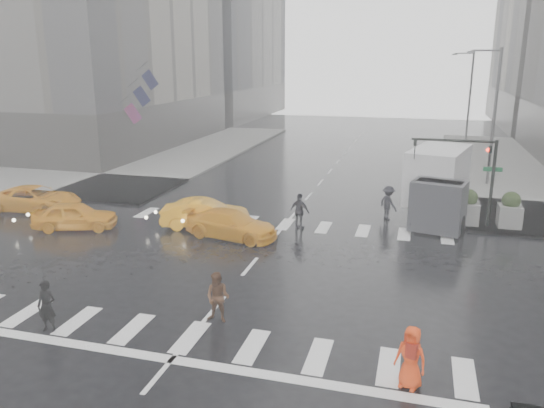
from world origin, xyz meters
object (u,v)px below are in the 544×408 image
(traffic_signal_pole, at_px, (472,165))
(taxi_mid, at_px, (205,214))
(pedestrian_orange, at_px, (411,357))
(taxi_front, at_px, (75,216))
(box_truck, at_px, (438,183))
(pedestrian_brown, at_px, (218,297))

(traffic_signal_pole, bearing_deg, taxi_mid, -164.30)
(traffic_signal_pole, relative_size, pedestrian_orange, 2.63)
(traffic_signal_pole, xyz_separation_m, pedestrian_orange, (-2.45, -14.81, -2.35))
(pedestrian_orange, xyz_separation_m, taxi_front, (-16.53, 9.21, -0.17))
(traffic_signal_pole, bearing_deg, taxi_front, -163.57)
(taxi_mid, distance_m, box_truck, 12.39)
(taxi_front, bearing_deg, pedestrian_orange, -137.62)
(traffic_signal_pole, bearing_deg, pedestrian_brown, -123.73)
(pedestrian_orange, xyz_separation_m, box_truck, (0.94, 16.15, 1.07))
(taxi_front, relative_size, taxi_mid, 0.93)
(box_truck, bearing_deg, traffic_signal_pole, -27.86)
(pedestrian_orange, distance_m, taxi_front, 18.93)
(pedestrian_brown, xyz_separation_m, taxi_front, (-10.44, 7.20, -0.16))
(pedestrian_orange, height_order, taxi_front, pedestrian_orange)
(taxi_front, bearing_deg, taxi_mid, -90.58)
(taxi_mid, bearing_deg, traffic_signal_pole, -88.43)
(taxi_front, relative_size, box_truck, 0.60)
(pedestrian_orange, relative_size, taxi_front, 0.42)
(traffic_signal_pole, height_order, taxi_front, traffic_signal_pole)
(pedestrian_brown, bearing_deg, traffic_signal_pole, 58.15)
(taxi_front, bearing_deg, traffic_signal_pole, -92.06)
(traffic_signal_pole, distance_m, pedestrian_orange, 15.20)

